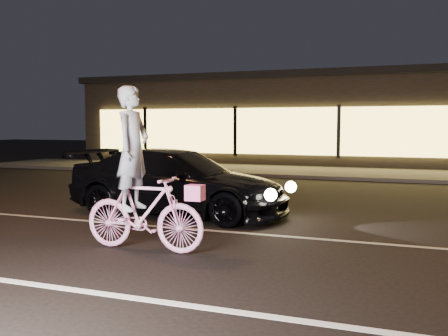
% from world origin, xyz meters
% --- Properties ---
extents(ground, '(90.00, 90.00, 0.00)m').
position_xyz_m(ground, '(0.00, 0.00, 0.00)').
color(ground, black).
rests_on(ground, ground).
extents(lane_stripe_near, '(60.00, 0.12, 0.01)m').
position_xyz_m(lane_stripe_near, '(0.00, -1.50, 0.00)').
color(lane_stripe_near, silver).
rests_on(lane_stripe_near, ground).
extents(lane_stripe_far, '(60.00, 0.10, 0.01)m').
position_xyz_m(lane_stripe_far, '(0.00, 2.00, 0.00)').
color(lane_stripe_far, gray).
rests_on(lane_stripe_far, ground).
extents(sidewalk, '(30.00, 4.00, 0.12)m').
position_xyz_m(sidewalk, '(0.00, 13.00, 0.06)').
color(sidewalk, '#383533').
rests_on(sidewalk, ground).
extents(storefront, '(25.40, 8.42, 4.20)m').
position_xyz_m(storefront, '(0.00, 18.97, 2.15)').
color(storefront, black).
rests_on(storefront, ground).
extents(cyclist, '(1.94, 0.67, 2.44)m').
position_xyz_m(cyclist, '(-1.00, 0.35, 0.87)').
color(cyclist, '#E33392').
rests_on(cyclist, ground).
extents(sedan, '(4.83, 2.23, 1.37)m').
position_xyz_m(sedan, '(-1.78, 3.24, 0.68)').
color(sedan, black).
rests_on(sedan, ground).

